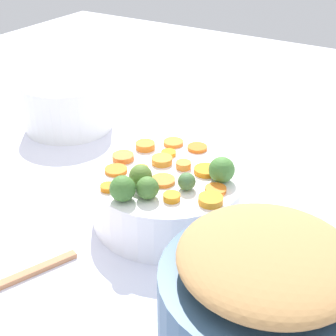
# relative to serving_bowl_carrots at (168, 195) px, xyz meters

# --- Properties ---
(tabletop) EXTENTS (2.40, 2.40, 0.02)m
(tabletop) POSITION_rel_serving_bowl_carrots_xyz_m (-0.03, 0.04, -0.05)
(tabletop) COLOR white
(tabletop) RESTS_ON ground
(serving_bowl_carrots) EXTENTS (0.26, 0.26, 0.09)m
(serving_bowl_carrots) POSITION_rel_serving_bowl_carrots_xyz_m (0.00, 0.00, 0.00)
(serving_bowl_carrots) COLOR white
(serving_bowl_carrots) RESTS_ON tabletop
(metal_pot) EXTENTS (0.23, 0.23, 0.14)m
(metal_pot) POSITION_rel_serving_bowl_carrots_xyz_m (-0.25, 0.20, 0.03)
(metal_pot) COLOR #2F4F70
(metal_pot) RESTS_ON tabletop
(stuffing_mound) EXTENTS (0.19, 0.19, 0.04)m
(stuffing_mound) POSITION_rel_serving_bowl_carrots_xyz_m (-0.25, 0.20, 0.12)
(stuffing_mound) COLOR tan
(stuffing_mound) RESTS_ON metal_pot
(carrot_slice_0) EXTENTS (0.05, 0.05, 0.01)m
(carrot_slice_0) POSITION_rel_serving_bowl_carrots_xyz_m (-0.10, 0.04, 0.05)
(carrot_slice_0) COLOR orange
(carrot_slice_0) RESTS_ON serving_bowl_carrots
(carrot_slice_1) EXTENTS (0.03, 0.03, 0.01)m
(carrot_slice_1) POSITION_rel_serving_bowl_carrots_xyz_m (-0.01, -0.03, 0.05)
(carrot_slice_1) COLOR orange
(carrot_slice_1) RESTS_ON serving_bowl_carrots
(carrot_slice_2) EXTENTS (0.03, 0.03, 0.01)m
(carrot_slice_2) POSITION_rel_serving_bowl_carrots_xyz_m (0.05, 0.09, 0.05)
(carrot_slice_2) COLOR orange
(carrot_slice_2) RESTS_ON serving_bowl_carrots
(carrot_slice_3) EXTENTS (0.05, 0.05, 0.01)m
(carrot_slice_3) POSITION_rel_serving_bowl_carrots_xyz_m (0.09, 0.00, 0.05)
(carrot_slice_3) COLOR orange
(carrot_slice_3) RESTS_ON serving_bowl_carrots
(carrot_slice_4) EXTENTS (0.05, 0.05, 0.01)m
(carrot_slice_4) POSITION_rel_serving_bowl_carrots_xyz_m (0.08, -0.05, 0.05)
(carrot_slice_4) COLOR orange
(carrot_slice_4) RESTS_ON serving_bowl_carrots
(carrot_slice_5) EXTENTS (0.04, 0.04, 0.01)m
(carrot_slice_5) POSITION_rel_serving_bowl_carrots_xyz_m (-0.01, 0.03, 0.05)
(carrot_slice_5) COLOR orange
(carrot_slice_5) RESTS_ON serving_bowl_carrots
(carrot_slice_6) EXTENTS (0.03, 0.03, 0.01)m
(carrot_slice_6) POSITION_rel_serving_bowl_carrots_xyz_m (0.04, 0.02, 0.05)
(carrot_slice_6) COLOR orange
(carrot_slice_6) RESTS_ON serving_bowl_carrots
(carrot_slice_7) EXTENTS (0.03, 0.03, 0.01)m
(carrot_slice_7) POSITION_rel_serving_bowl_carrots_xyz_m (-0.05, 0.06, 0.05)
(carrot_slice_7) COLOR orange
(carrot_slice_7) RESTS_ON serving_bowl_carrots
(carrot_slice_8) EXTENTS (0.05, 0.05, 0.01)m
(carrot_slice_8) POSITION_rel_serving_bowl_carrots_xyz_m (-0.00, -0.10, 0.05)
(carrot_slice_8) COLOR orange
(carrot_slice_8) RESTS_ON serving_bowl_carrots
(carrot_slice_9) EXTENTS (0.05, 0.05, 0.01)m
(carrot_slice_9) POSITION_rel_serving_bowl_carrots_xyz_m (0.03, -0.02, 0.05)
(carrot_slice_9) COLOR orange
(carrot_slice_9) RESTS_ON serving_bowl_carrots
(carrot_slice_10) EXTENTS (0.03, 0.03, 0.01)m
(carrot_slice_10) POSITION_rel_serving_bowl_carrots_xyz_m (0.03, -0.05, 0.05)
(carrot_slice_10) COLOR orange
(carrot_slice_10) RESTS_ON serving_bowl_carrots
(carrot_slice_11) EXTENTS (0.05, 0.05, 0.01)m
(carrot_slice_11) POSITION_rel_serving_bowl_carrots_xyz_m (0.05, -0.09, 0.05)
(carrot_slice_11) COLOR orange
(carrot_slice_11) RESTS_ON serving_bowl_carrots
(carrot_slice_12) EXTENTS (0.04, 0.04, 0.01)m
(carrot_slice_12) POSITION_rel_serving_bowl_carrots_xyz_m (0.08, 0.04, 0.05)
(carrot_slice_12) COLOR orange
(carrot_slice_12) RESTS_ON serving_bowl_carrots
(carrot_slice_13) EXTENTS (0.05, 0.05, 0.01)m
(carrot_slice_13) POSITION_rel_serving_bowl_carrots_xyz_m (-0.05, -0.03, 0.05)
(carrot_slice_13) COLOR orange
(carrot_slice_13) RESTS_ON serving_bowl_carrots
(carrot_slice_14) EXTENTS (0.05, 0.05, 0.01)m
(carrot_slice_14) POSITION_rel_serving_bowl_carrots_xyz_m (-0.09, 0.01, 0.05)
(carrot_slice_14) COLOR orange
(carrot_slice_14) RESTS_ON serving_bowl_carrots
(brussels_sprout_0) EXTENTS (0.04, 0.04, 0.04)m
(brussels_sprout_0) POSITION_rel_serving_bowl_carrots_xyz_m (-0.09, -0.02, 0.06)
(brussels_sprout_0) COLOR #498238
(brussels_sprout_0) RESTS_ON serving_bowl_carrots
(brussels_sprout_1) EXTENTS (0.04, 0.04, 0.04)m
(brussels_sprout_1) POSITION_rel_serving_bowl_carrots_xyz_m (0.02, 0.10, 0.06)
(brussels_sprout_1) COLOR #427531
(brussels_sprout_1) RESTS_ON serving_bowl_carrots
(brussels_sprout_2) EXTENTS (0.04, 0.04, 0.04)m
(brussels_sprout_2) POSITION_rel_serving_bowl_carrots_xyz_m (-0.01, 0.08, 0.06)
(brussels_sprout_2) COLOR #497832
(brussels_sprout_2) RESTS_ON serving_bowl_carrots
(brussels_sprout_3) EXTENTS (0.04, 0.04, 0.04)m
(brussels_sprout_3) POSITION_rel_serving_bowl_carrots_xyz_m (0.02, 0.06, 0.06)
(brussels_sprout_3) COLOR #53752D
(brussels_sprout_3) RESTS_ON serving_bowl_carrots
(brussels_sprout_4) EXTENTS (0.03, 0.03, 0.03)m
(brussels_sprout_4) POSITION_rel_serving_bowl_carrots_xyz_m (-0.05, 0.03, 0.06)
(brussels_sprout_4) COLOR #497340
(brussels_sprout_4) RESTS_ON serving_bowl_carrots
(casserole_dish) EXTENTS (0.20, 0.20, 0.11)m
(casserole_dish) POSITION_rel_serving_bowl_carrots_xyz_m (0.39, -0.19, 0.01)
(casserole_dish) COLOR white
(casserole_dish) RESTS_ON tabletop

